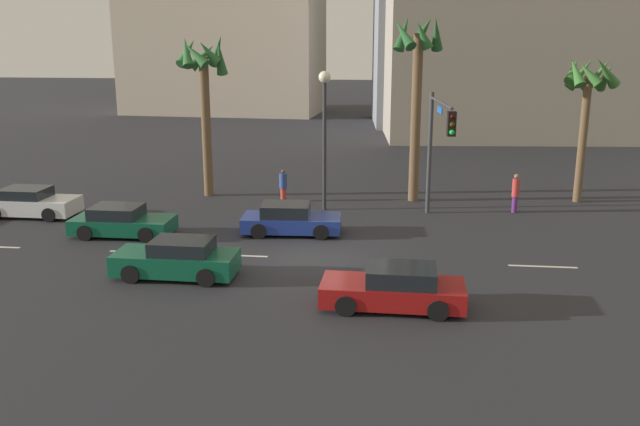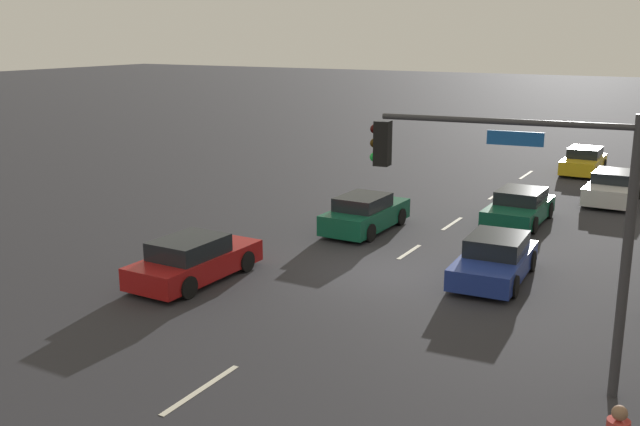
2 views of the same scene
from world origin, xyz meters
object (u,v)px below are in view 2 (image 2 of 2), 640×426
car_2 (365,214)px  traffic_signal (529,200)px  car_0 (519,208)px  car_3 (194,260)px  car_1 (495,259)px  car_5 (584,162)px  car_4 (613,188)px

car_2 → traffic_signal: (9.16, 8.01, 3.25)m
car_0 → car_2: car_2 is taller
traffic_signal → car_3: bearing=-99.6°
car_0 → car_1: 7.03m
traffic_signal → car_1: bearing=-159.5°
car_1 → car_5: bearing=-177.6°
car_0 → car_4: 6.04m
car_3 → car_5: car_5 is taller
car_4 → traffic_signal: 18.81m
car_0 → car_5: car_5 is taller
car_4 → car_0: bearing=-25.4°
car_4 → traffic_signal: size_ratio=0.75×
car_1 → car_0: bearing=-171.2°
car_4 → car_5: bearing=-159.7°
car_3 → car_2: bearing=165.5°
car_3 → traffic_signal: traffic_signal is taller
car_3 → car_5: bearing=163.4°
car_4 → traffic_signal: (18.51, 0.77, 3.26)m
car_3 → traffic_signal: 10.60m
car_0 → traffic_signal: traffic_signal is taller
car_1 → car_5: car_5 is taller
car_0 → car_2: 6.06m
car_4 → car_1: bearing=-7.0°
car_1 → car_2: (-3.05, -5.72, 0.03)m
car_3 → car_4: bearing=151.4°
car_2 → car_3: 7.73m
car_4 → car_3: bearing=-28.6°
car_2 → car_3: bearing=-14.5°
car_0 → car_4: bearing=154.6°
car_1 → car_2: bearing=-118.1°
car_0 → car_4: (-5.46, 2.60, 0.03)m
car_0 → car_1: car_1 is taller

